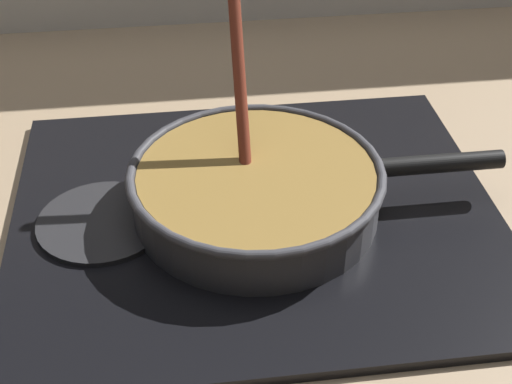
% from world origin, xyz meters
% --- Properties ---
extents(hob_plate, '(0.56, 0.48, 0.01)m').
position_xyz_m(hob_plate, '(0.09, 0.22, 0.01)').
color(hob_plate, black).
rests_on(hob_plate, ground).
extents(burner_ring, '(0.20, 0.20, 0.01)m').
position_xyz_m(burner_ring, '(0.09, 0.22, 0.02)').
color(burner_ring, '#592D0C').
rests_on(burner_ring, hob_plate).
extents(spare_burner, '(0.15, 0.15, 0.01)m').
position_xyz_m(spare_burner, '(-0.08, 0.22, 0.01)').
color(spare_burner, '#262628').
rests_on(spare_burner, hob_plate).
extents(cooking_pan, '(0.43, 0.29, 0.27)m').
position_xyz_m(cooking_pan, '(0.09, 0.22, 0.05)').
color(cooking_pan, '#38383D').
rests_on(cooking_pan, hob_plate).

